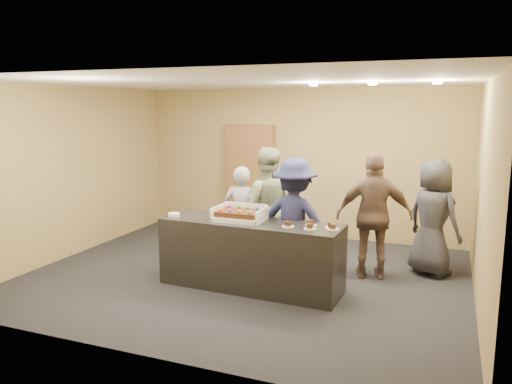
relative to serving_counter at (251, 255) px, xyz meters
The scene contains 17 objects.
room 1.02m from the serving_counter, 120.19° to the left, with size 6.04×6.00×2.70m.
serving_counter is the anchor object (origin of this frame).
storage_cabinet 3.10m from the serving_counter, 112.13° to the left, with size 0.93×0.15×2.04m, color brown.
cake_box 0.52m from the serving_counter, behind, with size 0.65×0.45×0.19m.
sheet_cake 0.57m from the serving_counter, behind, with size 0.55×0.38×0.11m.
plate_stack 1.19m from the serving_counter, behind, with size 0.16×0.16×0.04m, color white.
slice_a 0.73m from the serving_counter, 10.32° to the right, with size 0.15×0.15×0.07m.
slice_b 0.93m from the serving_counter, ahead, with size 0.15×0.15×0.07m.
slice_c 0.96m from the serving_counter, ahead, with size 0.15×0.15×0.07m.
slice_d 1.15m from the serving_counter, ahead, with size 0.15×0.15×0.07m.
slice_e 1.19m from the serving_counter, ahead, with size 0.15×0.15×0.07m.
person_server_grey 0.99m from the serving_counter, 119.95° to the left, with size 0.55×0.36×1.51m, color gray.
person_sage_man 1.15m from the serving_counter, 99.46° to the left, with size 0.87×0.67×1.78m, color gray.
person_navy_man 0.75m from the serving_counter, 44.48° to the left, with size 1.09×0.63×1.69m, color #1E2244.
person_brown_extra 1.81m from the serving_counter, 35.02° to the left, with size 1.04×0.43×1.77m, color brown.
person_dark_suit 2.66m from the serving_counter, 33.41° to the left, with size 0.81×0.53×1.66m, color #2A2A30.
ceiling_spotlights 2.76m from the serving_counter, 33.88° to the left, with size 1.72×0.12×0.03m.
Camera 1 is at (2.62, -6.27, 2.38)m, focal length 35.00 mm.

